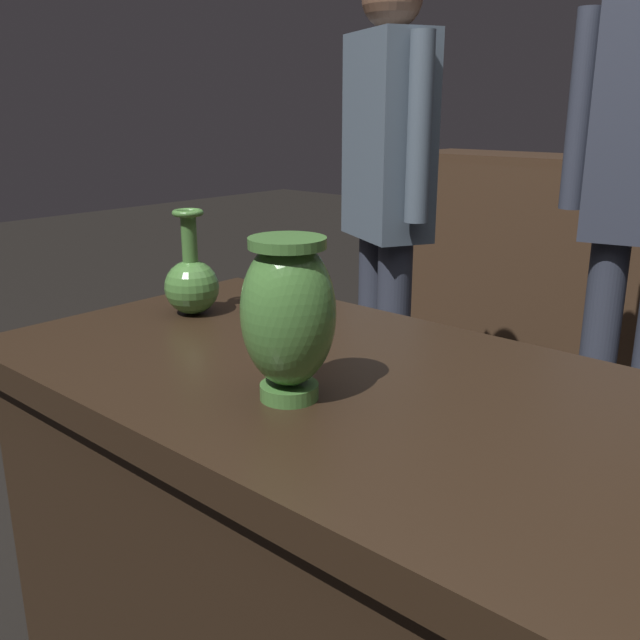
% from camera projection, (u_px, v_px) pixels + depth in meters
% --- Properties ---
extents(display_plinth, '(1.20, 0.64, 0.80)m').
position_uv_depth(display_plinth, '(346.00, 599.00, 1.16)').
color(display_plinth, black).
rests_on(display_plinth, ground_plane).
extents(vase_centerpiece, '(0.13, 0.13, 0.22)m').
position_uv_depth(vase_centerpiece, '(288.00, 314.00, 0.93)').
color(vase_centerpiece, '#477A38').
rests_on(vase_centerpiece, display_plinth).
extents(vase_tall_behind, '(0.11, 0.11, 0.20)m').
position_uv_depth(vase_tall_behind, '(192.00, 282.00, 1.35)').
color(vase_tall_behind, '#477A38').
rests_on(vase_tall_behind, display_plinth).
extents(visitor_near_left, '(0.42, 0.31, 1.59)m').
position_uv_depth(visitor_near_left, '(387.00, 191.00, 2.22)').
color(visitor_near_left, '#333847').
rests_on(visitor_near_left, ground_plane).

